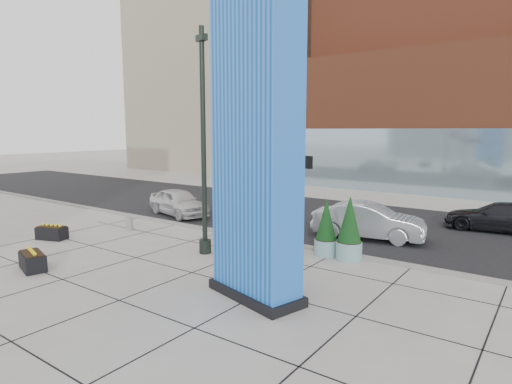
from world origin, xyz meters
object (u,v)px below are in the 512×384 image
Objects in this scene: blue_pylon at (256,131)px; lamp_post at (204,164)px; concrete_bollard at (129,224)px; car_silver_mid at (368,221)px; public_art_sculpture at (270,215)px; car_white_west at (178,202)px; overhead_street_sign at (298,169)px.

lamp_post is (-4.31, 2.52, -1.29)m from blue_pylon.
blue_pylon reaches higher than lamp_post.
car_silver_mid is at bearing 27.28° from concrete_bollard.
blue_pylon is 11.49m from concrete_bollard.
lamp_post is at bearing 132.98° from car_silver_mid.
car_silver_mid is (4.45, 5.99, -2.77)m from lamp_post.
lamp_post is 1.60× the size of public_art_sculpture.
public_art_sculpture is at bearing 134.71° from blue_pylon.
blue_pylon is 13.60m from car_white_west.
overhead_street_sign is at bearing 20.16° from public_art_sculpture.
concrete_bollard is at bearing -163.83° from public_art_sculpture.
car_white_west is 10.94m from car_silver_mid.
public_art_sculpture reaches higher than car_white_west.
lamp_post is 1.94× the size of car_white_west.
public_art_sculpture is at bearing -144.46° from overhead_street_sign.
public_art_sculpture is 4.88m from car_silver_mid.
concrete_bollard is 4.09m from car_white_west.
car_white_west is at bearing 168.28° from public_art_sculpture.
blue_pylon is 9.43m from car_silver_mid.
overhead_street_sign is at bearing -90.59° from car_white_west.
lamp_post reaches higher than overhead_street_sign.
lamp_post is 3.41m from public_art_sculpture.
public_art_sculpture is 8.19× the size of concrete_bollard.
overhead_street_sign is at bearing 37.03° from lamp_post.
concrete_bollard is 0.17× the size of overhead_street_sign.
concrete_bollard is at bearing 172.58° from lamp_post.
concrete_bollard is 0.15× the size of car_white_west.
car_white_west is 0.91× the size of car_silver_mid.
public_art_sculpture is 1.21× the size of car_white_west.
public_art_sculpture is 7.70m from concrete_bollard.
lamp_post reaches higher than public_art_sculpture.
overhead_street_sign is 0.80× the size of car_silver_mid.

